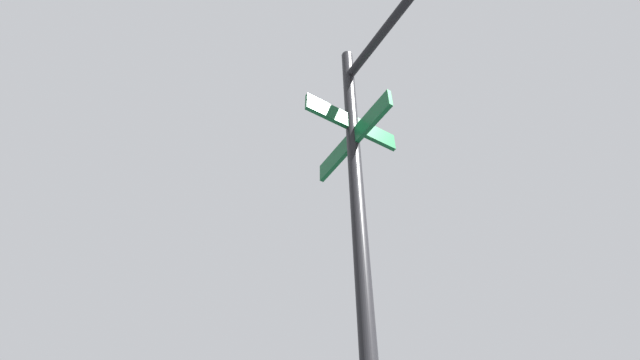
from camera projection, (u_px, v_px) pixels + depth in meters
name	position (u px, v px, depth m)	size (l,w,h in m)	color
traffic_signal_near	(432.00, 86.00, 3.30)	(1.92, 2.35, 5.82)	black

